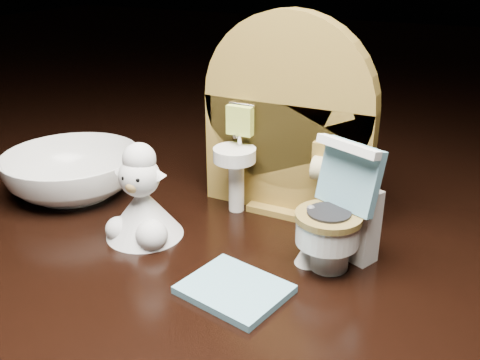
{
  "coord_description": "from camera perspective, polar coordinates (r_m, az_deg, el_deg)",
  "views": [
    {
      "loc": [
        0.14,
        -0.29,
        0.19
      ],
      "look_at": [
        -0.01,
        0.01,
        0.05
      ],
      "focal_mm": 40.0,
      "sensor_mm": 36.0,
      "label": 1
    }
  ],
  "objects": [
    {
      "name": "backdrop_panel",
      "position": [
        0.4,
        4.9,
        5.48
      ],
      "size": [
        0.13,
        0.05,
        0.15
      ],
      "color": "olive",
      "rests_on": "ground"
    },
    {
      "name": "toy_toilet",
      "position": [
        0.34,
        10.57,
        -4.31
      ],
      "size": [
        0.05,
        0.06,
        0.08
      ],
      "rotation": [
        0.0,
        0.0,
        -0.4
      ],
      "color": "white",
      "rests_on": "ground"
    },
    {
      "name": "plush_lamb",
      "position": [
        0.38,
        -10.4,
        -2.6
      ],
      "size": [
        0.05,
        0.05,
        0.07
      ],
      "rotation": [
        0.0,
        0.0,
        0.16
      ],
      "color": "silver",
      "rests_on": "ground"
    },
    {
      "name": "toilet_brush",
      "position": [
        0.35,
        7.32,
        -7.24
      ],
      "size": [
        0.02,
        0.02,
        0.04
      ],
      "color": "white",
      "rests_on": "ground"
    },
    {
      "name": "ceramic_bowl",
      "position": [
        0.46,
        -17.4,
        0.68
      ],
      "size": [
        0.14,
        0.14,
        0.03
      ],
      "primitive_type": "imported",
      "rotation": [
        0.0,
        0.0,
        0.35
      ],
      "color": "white",
      "rests_on": "ground"
    },
    {
      "name": "bath_mat",
      "position": [
        0.32,
        -0.59,
        -11.59
      ],
      "size": [
        0.07,
        0.06,
        0.0
      ],
      "primitive_type": "cube",
      "rotation": [
        0.0,
        0.0,
        -0.21
      ],
      "color": "#6BA7BD",
      "rests_on": "ground"
    }
  ]
}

